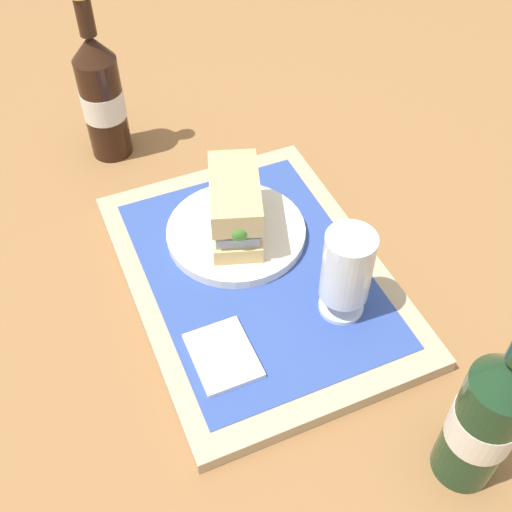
# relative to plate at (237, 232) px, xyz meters

# --- Properties ---
(ground_plane) EXTENTS (3.00, 3.00, 0.00)m
(ground_plane) POSITION_rel_plate_xyz_m (0.07, -0.00, -0.03)
(ground_plane) COLOR olive
(tray) EXTENTS (0.44, 0.32, 0.02)m
(tray) POSITION_rel_plate_xyz_m (0.07, -0.00, -0.02)
(tray) COLOR tan
(tray) RESTS_ON ground_plane
(placemat) EXTENTS (0.38, 0.27, 0.00)m
(placemat) POSITION_rel_plate_xyz_m (0.07, -0.00, -0.01)
(placemat) COLOR #2D4793
(placemat) RESTS_ON tray
(plate) EXTENTS (0.19, 0.19, 0.01)m
(plate) POSITION_rel_plate_xyz_m (0.00, 0.00, 0.00)
(plate) COLOR silver
(plate) RESTS_ON placemat
(sandwich) EXTENTS (0.14, 0.10, 0.08)m
(sandwich) POSITION_rel_plate_xyz_m (0.00, -0.00, 0.05)
(sandwich) COLOR tan
(sandwich) RESTS_ON plate
(beer_glass) EXTENTS (0.06, 0.06, 0.12)m
(beer_glass) POSITION_rel_plate_xyz_m (0.17, 0.07, 0.06)
(beer_glass) COLOR silver
(beer_glass) RESTS_ON placemat
(napkin_folded) EXTENTS (0.09, 0.07, 0.01)m
(napkin_folded) POSITION_rel_plate_xyz_m (0.18, -0.09, -0.00)
(napkin_folded) COLOR white
(napkin_folded) RESTS_ON placemat
(beer_bottle) EXTENTS (0.07, 0.07, 0.27)m
(beer_bottle) POSITION_rel_plate_xyz_m (0.39, 0.10, 0.08)
(beer_bottle) COLOR #19381E
(beer_bottle) RESTS_ON ground_plane
(second_bottle) EXTENTS (0.07, 0.07, 0.27)m
(second_bottle) POSITION_rel_plate_xyz_m (-0.28, -0.11, 0.08)
(second_bottle) COLOR black
(second_bottle) RESTS_ON ground_plane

